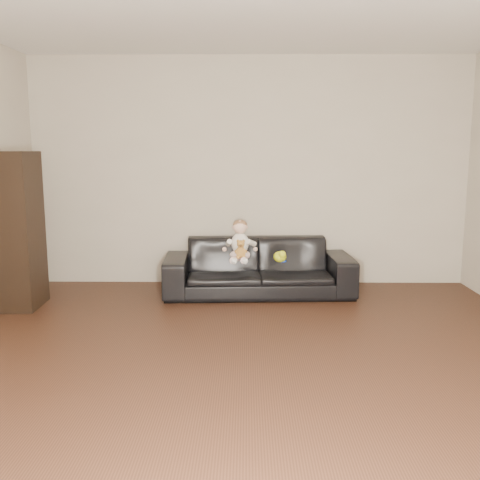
{
  "coord_description": "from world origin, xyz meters",
  "views": [
    {
      "loc": [
        -0.03,
        -3.43,
        1.55
      ],
      "look_at": [
        -0.1,
        2.15,
        0.61
      ],
      "focal_mm": 40.0,
      "sensor_mm": 36.0,
      "label": 1
    }
  ],
  "objects_px": {
    "cabinet": "(17,231)",
    "toy_rattle": "(279,257)",
    "toy_green": "(280,257)",
    "teddy_bear": "(241,249)",
    "baby": "(240,243)",
    "sofa": "(258,267)",
    "toy_blue_disc": "(282,261)"
  },
  "relations": [
    {
      "from": "teddy_bear",
      "to": "toy_blue_disc",
      "type": "height_order",
      "value": "teddy_bear"
    },
    {
      "from": "teddy_bear",
      "to": "toy_rattle",
      "type": "relative_size",
      "value": 2.62
    },
    {
      "from": "baby",
      "to": "toy_green",
      "type": "distance_m",
      "value": 0.45
    },
    {
      "from": "teddy_bear",
      "to": "toy_green",
      "type": "bearing_deg",
      "value": 29.99
    },
    {
      "from": "toy_green",
      "to": "toy_blue_disc",
      "type": "relative_size",
      "value": 1.76
    },
    {
      "from": "cabinet",
      "to": "teddy_bear",
      "type": "height_order",
      "value": "cabinet"
    },
    {
      "from": "sofa",
      "to": "teddy_bear",
      "type": "relative_size",
      "value": 10.45
    },
    {
      "from": "cabinet",
      "to": "toy_rattle",
      "type": "distance_m",
      "value": 2.66
    },
    {
      "from": "toy_rattle",
      "to": "toy_green",
      "type": "bearing_deg",
      "value": -87.33
    },
    {
      "from": "toy_rattle",
      "to": "toy_blue_disc",
      "type": "bearing_deg",
      "value": -67.33
    },
    {
      "from": "baby",
      "to": "toy_green",
      "type": "relative_size",
      "value": 2.65
    },
    {
      "from": "toy_green",
      "to": "toy_blue_disc",
      "type": "height_order",
      "value": "toy_green"
    },
    {
      "from": "sofa",
      "to": "toy_green",
      "type": "height_order",
      "value": "sofa"
    },
    {
      "from": "teddy_bear",
      "to": "toy_blue_disc",
      "type": "bearing_deg",
      "value": 33.11
    },
    {
      "from": "toy_green",
      "to": "teddy_bear",
      "type": "bearing_deg",
      "value": -171.63
    },
    {
      "from": "toy_blue_disc",
      "to": "toy_green",
      "type": "bearing_deg",
      "value": -132.41
    },
    {
      "from": "toy_green",
      "to": "toy_rattle",
      "type": "distance_m",
      "value": 0.1
    },
    {
      "from": "cabinet",
      "to": "baby",
      "type": "relative_size",
      "value": 3.54
    },
    {
      "from": "baby",
      "to": "sofa",
      "type": "bearing_deg",
      "value": 40.74
    },
    {
      "from": "cabinet",
      "to": "toy_rattle",
      "type": "bearing_deg",
      "value": 7.18
    },
    {
      "from": "teddy_bear",
      "to": "toy_green",
      "type": "xyz_separation_m",
      "value": [
        0.41,
        0.06,
        -0.09
      ]
    },
    {
      "from": "baby",
      "to": "toy_rattle",
      "type": "distance_m",
      "value": 0.44
    },
    {
      "from": "toy_green",
      "to": "toy_rattle",
      "type": "bearing_deg",
      "value": 92.67
    },
    {
      "from": "sofa",
      "to": "baby",
      "type": "bearing_deg",
      "value": -154.02
    },
    {
      "from": "baby",
      "to": "toy_blue_disc",
      "type": "distance_m",
      "value": 0.48
    },
    {
      "from": "baby",
      "to": "toy_blue_disc",
      "type": "xyz_separation_m",
      "value": [
        0.44,
        -0.04,
        -0.19
      ]
    },
    {
      "from": "toy_green",
      "to": "toy_blue_disc",
      "type": "xyz_separation_m",
      "value": [
        0.03,
        0.03,
        -0.05
      ]
    },
    {
      "from": "cabinet",
      "to": "teddy_bear",
      "type": "xyz_separation_m",
      "value": [
        2.2,
        0.28,
        -0.23
      ]
    },
    {
      "from": "cabinet",
      "to": "sofa",
      "type": "bearing_deg",
      "value": 9.89
    },
    {
      "from": "toy_rattle",
      "to": "baby",
      "type": "bearing_deg",
      "value": -176.0
    },
    {
      "from": "baby",
      "to": "toy_green",
      "type": "bearing_deg",
      "value": 2.22
    },
    {
      "from": "toy_green",
      "to": "toy_blue_disc",
      "type": "distance_m",
      "value": 0.06
    }
  ]
}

